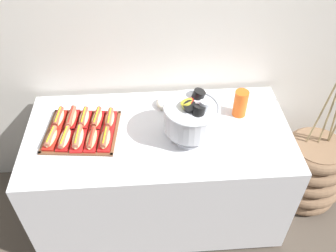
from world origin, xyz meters
name	(u,v)px	position (x,y,z in m)	size (l,w,h in m)	color
ground_plane	(160,208)	(0.00, 0.00, 0.00)	(10.00, 10.00, 0.00)	#4C4238
back_wall	(152,7)	(0.00, 0.46, 1.30)	(6.00, 0.10, 2.60)	silver
buffet_table	(159,172)	(0.00, 0.00, 0.40)	(1.53, 0.75, 0.76)	silver
floor_vase	(308,171)	(1.05, 0.06, 0.25)	(0.49, 0.49, 1.09)	brown
serving_tray	(82,132)	(-0.44, 0.02, 0.77)	(0.44, 0.40, 0.01)	brown
hot_dog_0	(51,138)	(-0.59, -0.04, 0.80)	(0.08, 0.17, 0.06)	red
hot_dog_1	(65,139)	(-0.52, -0.05, 0.79)	(0.09, 0.18, 0.06)	#B21414
hot_dog_2	(78,138)	(-0.44, -0.06, 0.80)	(0.08, 0.19, 0.06)	red
hot_dog_3	(92,139)	(-0.37, -0.07, 0.79)	(0.08, 0.18, 0.06)	red
hot_dog_4	(105,139)	(-0.30, -0.07, 0.80)	(0.08, 0.17, 0.06)	red
hot_dog_5	(59,118)	(-0.58, 0.12, 0.80)	(0.08, 0.17, 0.06)	red
hot_dog_6	(71,118)	(-0.50, 0.11, 0.80)	(0.08, 0.18, 0.06)	#B21414
hot_dog_7	(84,118)	(-0.43, 0.10, 0.80)	(0.08, 0.17, 0.06)	red
hot_dog_8	(97,119)	(-0.35, 0.10, 0.80)	(0.09, 0.18, 0.06)	#B21414
hot_dog_9	(110,119)	(-0.28, 0.09, 0.79)	(0.07, 0.17, 0.06)	red
punch_bowl	(192,117)	(0.18, -0.05, 0.91)	(0.31, 0.31, 0.27)	silver
cup_stack	(240,103)	(0.49, 0.12, 0.85)	(0.08, 0.08, 0.17)	#EA5B19
donut	(167,103)	(0.06, 0.23, 0.78)	(0.13, 0.13, 0.04)	silver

